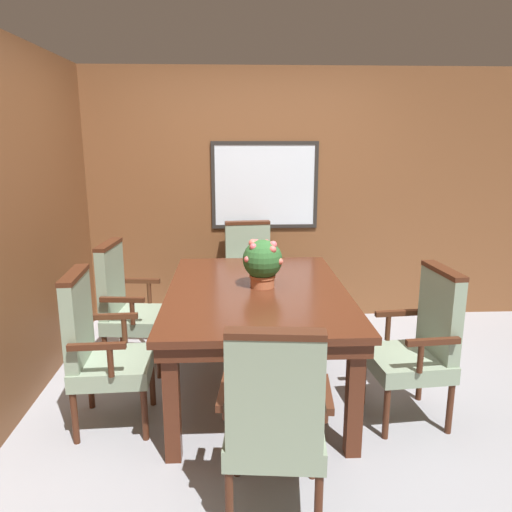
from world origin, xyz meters
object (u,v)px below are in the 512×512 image
chair_left_near (99,347)px  potted_plant (262,261)px  chair_left_far (127,303)px  chair_right_near (420,342)px  chair_head_far (249,273)px  dining_table (257,301)px  chair_head_near (275,419)px

chair_left_near → potted_plant: potted_plant is taller
chair_left_far → chair_right_near: 2.21m
chair_head_far → chair_left_far: bearing=-145.3°
chair_head_far → chair_left_near: 1.96m
chair_right_near → potted_plant: bearing=-120.9°
dining_table → chair_left_far: chair_left_far is taller
dining_table → chair_left_near: bearing=-158.0°
chair_left_far → chair_left_near: bearing=-174.7°
chair_left_near → chair_left_far: bearing=-2.6°
dining_table → chair_left_far: 1.11m
dining_table → chair_head_far: bearing=90.6°
dining_table → chair_left_far: size_ratio=1.78×
dining_table → chair_head_far: (-0.01, 1.28, -0.15)m
chair_head_far → chair_left_near: bearing=-126.0°
chair_left_far → chair_head_far: same height
chair_head_far → chair_left_near: size_ratio=1.00×
dining_table → chair_head_far: 1.28m
potted_plant → chair_right_near: bearing=-25.7°
dining_table → potted_plant: bearing=50.4°
chair_left_near → potted_plant: 1.22m
dining_table → chair_head_near: (0.02, -1.27, -0.15)m
chair_head_far → potted_plant: bearing=-92.9°
chair_head_near → potted_plant: bearing=-85.3°
chair_head_near → chair_left_far: bearing=-53.3°
chair_left_far → chair_head_near: 1.99m
chair_left_far → potted_plant: 1.20m
dining_table → chair_left_near: (-1.01, -0.41, -0.15)m
chair_left_far → potted_plant: (1.05, -0.39, 0.42)m
chair_left_near → potted_plant: size_ratio=2.97×
chair_left_far → chair_left_near: (-0.00, -0.84, 0.00)m
chair_right_near → chair_head_near: bearing=-55.3°
dining_table → chair_left_near: chair_left_near is taller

